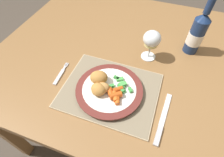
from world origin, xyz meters
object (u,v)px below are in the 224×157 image
Objects in this scene: wine_glass at (152,40)px; dining_table at (127,63)px; fork at (60,75)px; bottle at (197,33)px; dinner_plate at (110,90)px; table_knife at (162,122)px.

dining_table is at bearing 174.86° from wine_glass.
fork is 0.91× the size of wine_glass.
bottle reaches higher than wine_glass.
bottle is at bearing 31.98° from wine_glass.
fork is (-0.22, -0.25, 0.09)m from dining_table.
table_knife is (0.21, -0.06, -0.01)m from dinner_plate.
dinner_plate is 0.46m from bottle.
bottle is at bearing 34.72° from fork.
dinner_plate is 0.28m from wine_glass.
table_knife reaches higher than fork.
bottle is at bearing 20.13° from dining_table.
fork is at bearing 171.27° from table_knife.
table_knife is (0.21, -0.31, 0.09)m from dining_table.
table_knife is 0.77× the size of bottle.
dinner_plate reaches higher than fork.
bottle is (0.28, 0.10, 0.19)m from dining_table.
fork reaches higher than dining_table.
dining_table is at bearing 90.58° from dinner_plate.
dinner_plate is 2.04× the size of fork.
dining_table is 0.35m from bottle.
fork is (-0.23, 0.01, -0.01)m from dinner_plate.
dining_table is 4.77× the size of dinner_plate.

